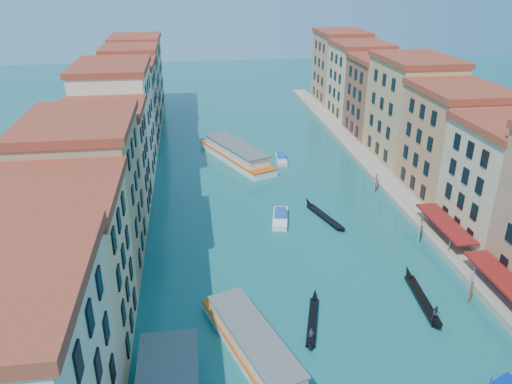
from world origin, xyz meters
TOP-DOWN VIEW (x-y plane):
  - left_bank_palazzos at (-26.00, 64.68)m, footprint 12.80×128.40m
  - right_bank_palazzos at (30.00, 65.00)m, footprint 12.80×128.40m
  - quay at (22.00, 65.00)m, footprint 4.00×140.00m
  - mooring_poles_right at (19.10, 28.80)m, footprint 1.44×54.24m
  - vaporetto_near at (-7.68, 19.89)m, footprint 9.83×18.94m
  - vaporetto_far at (-3.87, 76.10)m, footprint 13.89×23.14m
  - gondola_fore at (-0.60, 23.83)m, footprint 3.87×10.45m
  - gondola_right at (13.12, 25.73)m, footprint 2.05×12.48m
  - gondola_far at (7.28, 48.71)m, footprint 4.52×11.90m
  - motorboat_mid at (0.29, 48.74)m, footprint 3.63×7.33m
  - motorboat_far at (5.24, 74.82)m, footprint 2.79×6.73m

SIDE VIEW (x-z plane):
  - gondola_far at x=7.28m, z-range -0.51..1.22m
  - gondola_fore at x=-0.60m, z-range -0.71..1.43m
  - gondola_right at x=13.12m, z-range -0.77..1.72m
  - quay at x=22.00m, z-range 0.00..1.00m
  - motorboat_far at x=5.24m, z-range -0.15..1.21m
  - motorboat_mid at x=0.29m, z-range -0.16..1.29m
  - vaporetto_near at x=-7.68m, z-range -0.14..2.62m
  - mooring_poles_right at x=19.10m, z-range -0.30..2.90m
  - vaporetto_far at x=-3.87m, z-range -0.17..3.24m
  - left_bank_palazzos at x=-26.00m, z-range -0.79..20.21m
  - right_bank_palazzos at x=30.00m, z-range -0.75..20.25m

